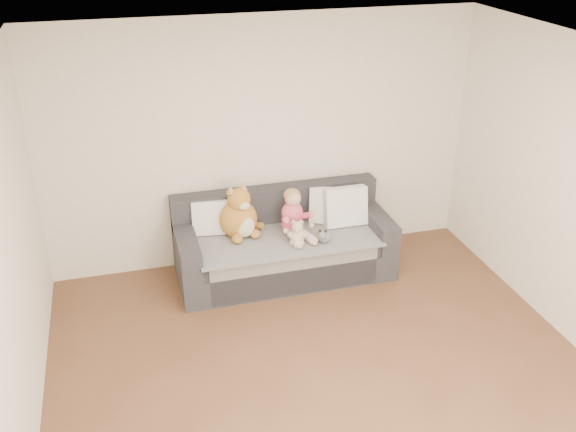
{
  "coord_description": "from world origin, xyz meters",
  "views": [
    {
      "loc": [
        -1.42,
        -3.57,
        3.57
      ],
      "look_at": [
        0.09,
        1.87,
        0.75
      ],
      "focal_mm": 40.0,
      "sensor_mm": 36.0,
      "label": 1
    }
  ],
  "objects_px": {
    "toddler": "(294,216)",
    "plush_cat": "(239,216)",
    "teddy_bear": "(297,234)",
    "sippy_cup": "(294,236)",
    "sofa": "(283,246)"
  },
  "relations": [
    {
      "from": "teddy_bear",
      "to": "sippy_cup",
      "type": "relative_size",
      "value": 2.1
    },
    {
      "from": "sippy_cup",
      "to": "sofa",
      "type": "bearing_deg",
      "value": 104.41
    },
    {
      "from": "toddler",
      "to": "plush_cat",
      "type": "bearing_deg",
      "value": 159.38
    },
    {
      "from": "sofa",
      "to": "toddler",
      "type": "height_order",
      "value": "toddler"
    },
    {
      "from": "sofa",
      "to": "sippy_cup",
      "type": "xyz_separation_m",
      "value": [
        0.06,
        -0.22,
        0.23
      ]
    },
    {
      "from": "plush_cat",
      "to": "sippy_cup",
      "type": "bearing_deg",
      "value": -46.56
    },
    {
      "from": "sofa",
      "to": "teddy_bear",
      "type": "relative_size",
      "value": 8.61
    },
    {
      "from": "plush_cat",
      "to": "teddy_bear",
      "type": "distance_m",
      "value": 0.62
    },
    {
      "from": "sofa",
      "to": "sippy_cup",
      "type": "distance_m",
      "value": 0.32
    },
    {
      "from": "sofa",
      "to": "teddy_bear",
      "type": "bearing_deg",
      "value": -73.56
    },
    {
      "from": "sippy_cup",
      "to": "toddler",
      "type": "bearing_deg",
      "value": 75.55
    },
    {
      "from": "toddler",
      "to": "teddy_bear",
      "type": "distance_m",
      "value": 0.23
    },
    {
      "from": "plush_cat",
      "to": "teddy_bear",
      "type": "height_order",
      "value": "plush_cat"
    },
    {
      "from": "toddler",
      "to": "plush_cat",
      "type": "distance_m",
      "value": 0.55
    },
    {
      "from": "sofa",
      "to": "plush_cat",
      "type": "bearing_deg",
      "value": 172.51
    }
  ]
}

